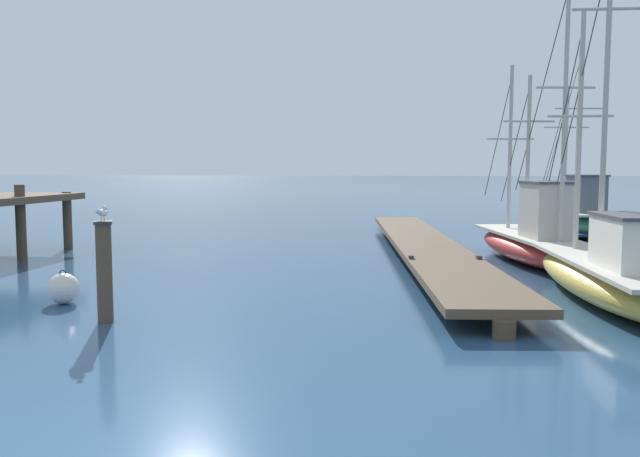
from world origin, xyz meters
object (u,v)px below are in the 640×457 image
mooring_piling (104,270)px  fishing_boat_2 (607,273)px  fishing_boat_0 (532,239)px  mooring_buoy (63,289)px  fishing_boat_1 (578,218)px  perched_seagull (102,212)px

mooring_piling → fishing_boat_2: bearing=16.2°
fishing_boat_0 → fishing_boat_2: size_ratio=0.98×
mooring_buoy → fishing_boat_2: bearing=6.9°
fishing_boat_0 → fishing_boat_2: fishing_boat_0 is taller
fishing_boat_0 → fishing_boat_1: 7.93m
fishing_boat_1 → fishing_boat_2: size_ratio=0.85×
mooring_piling → mooring_buoy: 2.06m
mooring_piling → perched_seagull: bearing=134.9°
fishing_boat_0 → fishing_boat_2: bearing=-86.6°
fishing_boat_0 → mooring_piling: 11.71m
fishing_boat_1 → perched_seagull: size_ratio=23.15×
fishing_boat_2 → perched_seagull: (-8.98, -2.60, 1.28)m
fishing_boat_1 → perched_seagull: fishing_boat_1 is taller
fishing_boat_1 → mooring_piling: fishing_boat_1 is taller
fishing_boat_2 → perched_seagull: size_ratio=27.21×
fishing_boat_1 → fishing_boat_2: fishing_boat_2 is taller
fishing_boat_2 → mooring_buoy: size_ratio=12.35×
fishing_boat_1 → fishing_boat_2: 12.85m
fishing_boat_2 → fishing_boat_0: bearing=93.4°
fishing_boat_1 → fishing_boat_2: bearing=-103.0°
fishing_boat_1 → mooring_buoy: size_ratio=10.51×
perched_seagull → fishing_boat_1: bearing=51.9°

